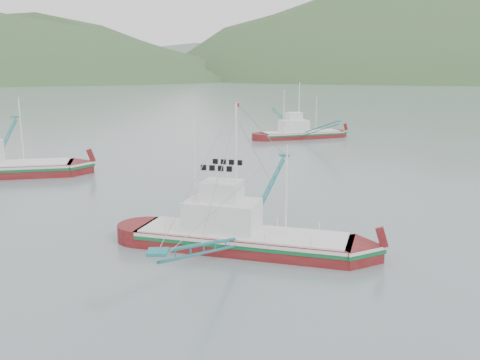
{
  "coord_description": "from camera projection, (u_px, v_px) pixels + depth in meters",
  "views": [
    {
      "loc": [
        -0.36,
        -29.28,
        10.79
      ],
      "look_at": [
        0.0,
        6.0,
        3.2
      ],
      "focal_mm": 40.0,
      "sensor_mm": 36.0,
      "label": 1
    }
  ],
  "objects": [
    {
      "name": "ground",
      "position": [
        241.0,
        256.0,
        30.89
      ],
      "size": [
        1200.0,
        1200.0,
        0.0
      ],
      "primitive_type": "plane",
      "color": "slate",
      "rests_on": "ground"
    },
    {
      "name": "main_boat",
      "position": [
        241.0,
        220.0,
        31.62
      ],
      "size": [
        13.31,
        22.73,
        9.44
      ],
      "rotation": [
        0.0,
        0.0,
        -0.3
      ],
      "color": "#610E0F",
      "rests_on": "ground"
    },
    {
      "name": "bg_boat_far",
      "position": [
        300.0,
        127.0,
        80.24
      ],
      "size": [
        12.72,
        21.66,
        9.03
      ],
      "rotation": [
        0.0,
        0.0,
        0.32
      ],
      "color": "#610E0F",
      "rests_on": "ground"
    },
    {
      "name": "ridge_distant",
      "position": [
        262.0,
        75.0,
        578.64
      ],
      "size": [
        960.0,
        400.0,
        240.0
      ],
      "primitive_type": "ellipsoid",
      "color": "slate",
      "rests_on": "ground"
    }
  ]
}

